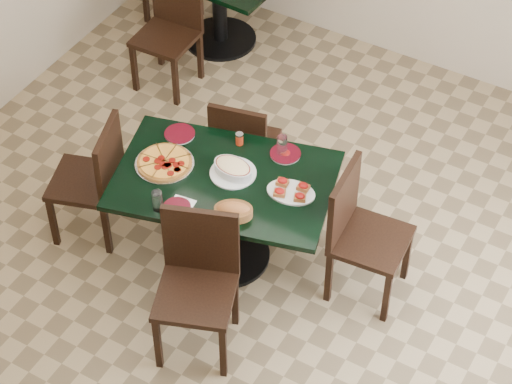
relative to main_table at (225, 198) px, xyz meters
The scene contains 19 objects.
floor 0.58m from the main_table, 25.93° to the right, with size 5.50×5.50×0.00m, color #8A7450.
room_shell 2.11m from the main_table, 55.41° to the left, with size 5.50×5.50×5.50m.
main_table is the anchor object (origin of this frame).
chair_far 0.63m from the main_table, 110.07° to the left, with size 0.49×0.49×0.88m.
chair_near 0.66m from the main_table, 72.92° to the right, with size 0.60×0.60×1.00m.
chair_right 0.89m from the main_table, 14.18° to the left, with size 0.49×0.49×0.98m.
chair_left 0.91m from the main_table, 166.06° to the right, with size 0.56×0.56×0.95m.
back_chair_near 2.02m from the main_table, 133.48° to the left, with size 0.46×0.46×0.96m.
pepperoni_pizza 0.45m from the main_table, 168.09° to the right, with size 0.38×0.38×0.04m.
lasagna_casserole 0.24m from the main_table, 66.21° to the left, with size 0.30×0.30×0.09m.
bread_basket 0.40m from the main_table, 48.76° to the right, with size 0.29×0.25×0.10m.
bruschetta_platter 0.49m from the main_table, 12.30° to the left, with size 0.34×0.26×0.05m.
side_plate_near 0.43m from the main_table, 107.06° to the right, with size 0.17×0.17×0.02m.
side_plate_far_r 0.49m from the main_table, 59.03° to the left, with size 0.20×0.20×0.03m.
side_plate_far_l 0.55m from the main_table, 156.56° to the left, with size 0.21×0.21×0.02m.
napkin_setting 0.40m from the main_table, 106.78° to the right, with size 0.16×0.16×0.01m.
water_glass_a 0.50m from the main_table, 61.63° to the left, with size 0.07×0.07×0.15m, color white.
water_glass_b 0.55m from the main_table, 116.10° to the right, with size 0.07×0.07×0.14m, color white.
pepper_shaker 0.41m from the main_table, 103.88° to the left, with size 0.05×0.05×0.09m.
Camera 1 is at (2.31, -3.76, 5.18)m, focal length 70.00 mm.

